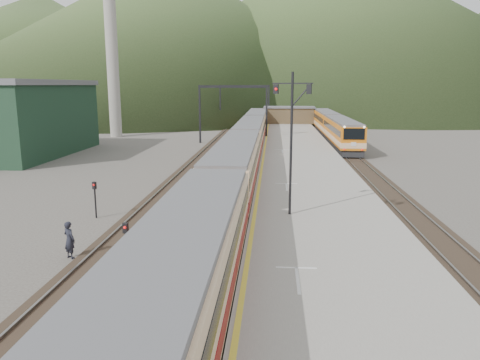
# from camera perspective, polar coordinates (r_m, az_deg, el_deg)

# --- Properties ---
(track_main) EXTENTS (2.60, 200.00, 0.23)m
(track_main) POSITION_cam_1_polar(r_m,az_deg,el_deg) (50.87, 0.89, 2.52)
(track_main) COLOR black
(track_main) RESTS_ON ground
(track_far) EXTENTS (2.60, 200.00, 0.23)m
(track_far) POSITION_cam_1_polar(r_m,az_deg,el_deg) (51.39, -4.69, 2.57)
(track_far) COLOR black
(track_far) RESTS_ON ground
(track_second) EXTENTS (2.60, 200.00, 0.23)m
(track_second) POSITION_cam_1_polar(r_m,az_deg,el_deg) (51.52, 13.77, 2.30)
(track_second) COLOR black
(track_second) RESTS_ON ground
(platform) EXTENTS (8.00, 100.00, 1.00)m
(platform) POSITION_cam_1_polar(r_m,az_deg,el_deg) (48.83, 7.34, 2.56)
(platform) COLOR gray
(platform) RESTS_ON ground
(gantry_near) EXTENTS (9.55, 0.25, 8.00)m
(gantry_near) POSITION_cam_1_polar(r_m,az_deg,el_deg) (65.46, -0.86, 9.39)
(gantry_near) COLOR black
(gantry_near) RESTS_ON ground
(gantry_far) EXTENTS (9.55, 0.25, 8.00)m
(gantry_far) POSITION_cam_1_polar(r_m,az_deg,el_deg) (90.38, 0.54, 9.98)
(gantry_far) COLOR black
(gantry_far) RESTS_ON ground
(warehouse) EXTENTS (14.50, 20.50, 8.60)m
(warehouse) POSITION_cam_1_polar(r_m,az_deg,el_deg) (60.72, -26.60, 6.81)
(warehouse) COLOR #153220
(warehouse) RESTS_ON ground
(smokestack) EXTENTS (1.80, 1.80, 30.00)m
(smokestack) POSITION_cam_1_polar(r_m,az_deg,el_deg) (76.64, -15.43, 16.35)
(smokestack) COLOR #9E998E
(smokestack) RESTS_ON ground
(station_shed) EXTENTS (9.40, 4.40, 3.10)m
(station_shed) POSITION_cam_1_polar(r_m,az_deg,el_deg) (88.37, 5.98, 7.92)
(station_shed) COLOR brown
(station_shed) RESTS_ON platform
(hill_a) EXTENTS (180.00, 180.00, 60.00)m
(hill_a) POSITION_cam_1_polar(r_m,az_deg,el_deg) (205.87, -8.28, 17.54)
(hill_a) COLOR #364C24
(hill_a) RESTS_ON ground
(hill_b) EXTENTS (220.00, 220.00, 75.00)m
(hill_b) POSITION_cam_1_polar(r_m,az_deg,el_deg) (243.48, 11.09, 18.28)
(hill_b) COLOR #364C24
(hill_b) RESTS_ON ground
(hill_d) EXTENTS (200.00, 200.00, 55.00)m
(hill_d) POSITION_cam_1_polar(r_m,az_deg,el_deg) (279.38, -22.73, 14.66)
(hill_d) COLOR #364C24
(hill_d) RESTS_ON ground
(main_train) EXTENTS (3.11, 85.27, 3.80)m
(main_train) POSITION_cam_1_polar(r_m,az_deg,el_deg) (45.98, 0.56, 4.15)
(main_train) COLOR #E9BB89
(main_train) RESTS_ON track_main
(second_train) EXTENTS (2.76, 37.62, 3.37)m
(second_train) POSITION_cam_1_polar(r_m,az_deg,el_deg) (70.79, 11.22, 6.35)
(second_train) COLOR orange
(second_train) RESTS_ON track_second
(signal_mast) EXTENTS (2.12, 0.79, 7.71)m
(signal_mast) POSITION_cam_1_polar(r_m,az_deg,el_deg) (25.31, 6.29, 6.09)
(signal_mast) COLOR black
(signal_mast) RESTS_ON platform
(short_signal_a) EXTENTS (0.25, 0.20, 2.27)m
(short_signal_a) POSITION_cam_1_polar(r_m,az_deg,el_deg) (20.78, -13.71, -7.24)
(short_signal_a) COLOR black
(short_signal_a) RESTS_ON ground
(short_signal_b) EXTENTS (0.26, 0.21, 2.27)m
(short_signal_b) POSITION_cam_1_polar(r_m,az_deg,el_deg) (40.11, -3.05, 2.09)
(short_signal_b) COLOR black
(short_signal_b) RESTS_ON ground
(short_signal_c) EXTENTS (0.26, 0.23, 2.27)m
(short_signal_c) POSITION_cam_1_polar(r_m,az_deg,el_deg) (29.80, -17.27, -1.74)
(short_signal_c) COLOR black
(short_signal_c) RESTS_ON ground
(worker) EXTENTS (0.78, 0.70, 1.80)m
(worker) POSITION_cam_1_polar(r_m,az_deg,el_deg) (23.50, -20.08, -6.87)
(worker) COLOR black
(worker) RESTS_ON ground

